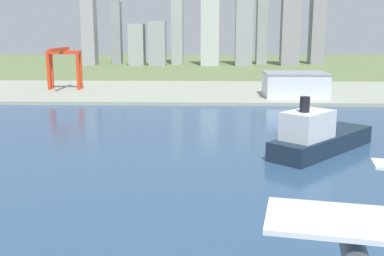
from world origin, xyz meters
TOP-DOWN VIEW (x-y plane):
  - ground_plane at (0.00, 300.00)m, footprint 2400.00×2400.00m
  - water_bay at (0.00, 240.00)m, footprint 840.00×360.00m
  - industrial_pier at (0.00, 490.00)m, footprint 840.00×140.00m
  - cargo_ship at (46.45, 295.78)m, footprint 53.04×55.71m
  - port_crane_red at (-121.40, 488.79)m, footprint 27.30×44.92m
  - warehouse_main at (65.01, 452.61)m, footprint 46.42×35.65m
  - distant_skyline at (10.27, 818.52)m, footprint 368.23×67.16m

SIDE VIEW (x-z plane):
  - ground_plane at x=0.00m, z-range 0.00..0.00m
  - water_bay at x=0.00m, z-range 0.00..0.15m
  - industrial_pier at x=0.00m, z-range 0.00..2.50m
  - cargo_ship at x=46.45m, z-range -5.59..19.82m
  - warehouse_main at x=65.01m, z-range 2.52..20.80m
  - port_crane_red at x=-121.40m, z-range 10.83..46.02m
  - distant_skyline at x=10.27m, z-range -13.99..143.47m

